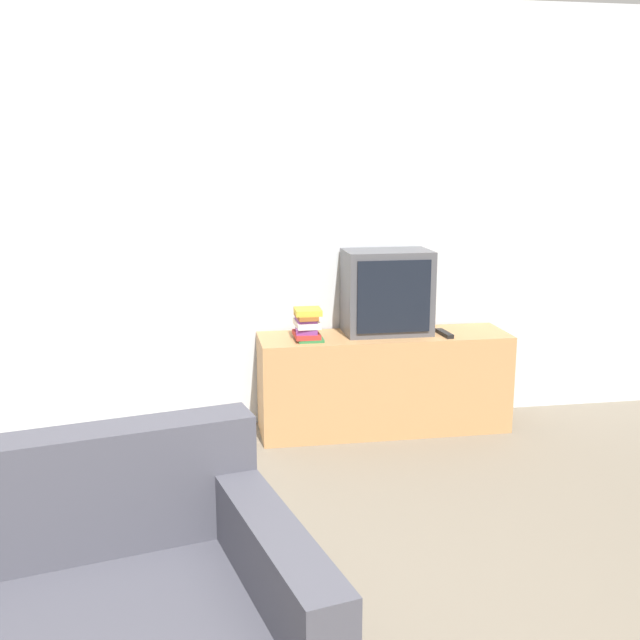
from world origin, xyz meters
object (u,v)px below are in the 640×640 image
at_px(television, 387,292).
at_px(remote_on_stand, 444,333).
at_px(book_stack, 307,325).
at_px(tv_stand, 383,382).

distance_m(television, remote_on_stand, 0.43).
bearing_deg(book_stack, remote_on_stand, -2.87).
height_order(television, book_stack, television).
distance_m(tv_stand, remote_on_stand, 0.48).
relative_size(book_stack, remote_on_stand, 1.18).
bearing_deg(television, tv_stand, -116.25).
xyz_separation_m(book_stack, remote_on_stand, (0.84, -0.04, -0.08)).
bearing_deg(remote_on_stand, television, 158.96).
xyz_separation_m(tv_stand, book_stack, (-0.48, -0.04, 0.39)).
height_order(tv_stand, television, television).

